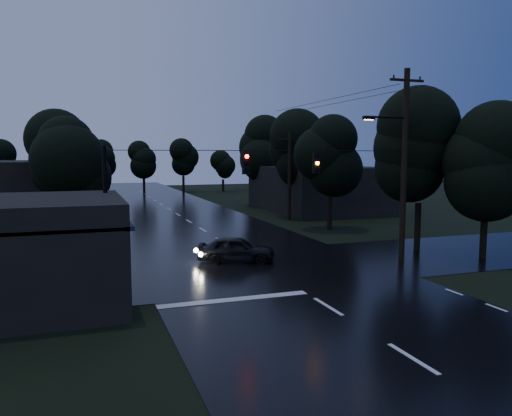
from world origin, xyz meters
TOP-DOWN VIEW (x-y plane):
  - ground at (0.00, 0.00)m, footprint 160.00×160.00m
  - main_road at (0.00, 30.00)m, footprint 12.00×120.00m
  - cross_street at (0.00, 12.00)m, footprint 60.00×9.00m
  - building_far_right at (14.00, 34.00)m, footprint 10.00×14.00m
  - building_far_left at (-14.00, 40.00)m, footprint 10.00×16.00m
  - utility_pole_main at (7.41, 11.00)m, footprint 3.50×0.30m
  - utility_pole_far at (8.30, 28.00)m, footprint 2.00×0.30m
  - anchor_pole_left at (-7.50, 11.00)m, footprint 0.18×0.18m
  - span_signals at (0.56, 10.99)m, footprint 15.00×0.37m
  - tree_corner_near at (10.00, 13.00)m, footprint 4.48×4.48m
  - tree_corner_far at (12.00, 10.00)m, footprint 3.92×3.92m
  - tree_left_a at (-9.00, 22.00)m, footprint 3.92×3.92m
  - tree_left_b at (-9.60, 30.00)m, footprint 4.20×4.20m
  - tree_left_c at (-10.20, 40.00)m, footprint 4.48×4.48m
  - tree_right_a at (9.00, 22.00)m, footprint 4.20×4.20m
  - tree_right_b at (9.60, 30.00)m, footprint 4.48×4.48m
  - tree_right_c at (10.20, 40.00)m, footprint 4.76×4.76m
  - car at (-0.90, 13.55)m, footprint 4.32×2.86m

SIDE VIEW (x-z plane):
  - ground at x=0.00m, z-range 0.00..0.00m
  - main_road at x=0.00m, z-range -0.01..0.01m
  - cross_street at x=0.00m, z-range -0.01..0.01m
  - car at x=-0.90m, z-range 0.00..1.37m
  - building_far_right at x=14.00m, z-range 0.00..4.40m
  - building_far_left at x=-14.00m, z-range 0.00..5.00m
  - anchor_pole_left at x=-7.50m, z-range 0.00..6.00m
  - utility_pole_far at x=8.30m, z-range 0.13..7.63m
  - tree_corner_far at x=12.00m, z-range 1.11..9.37m
  - tree_left_a at x=-9.00m, z-range 1.11..9.37m
  - span_signals at x=0.56m, z-range 4.69..5.80m
  - utility_pole_main at x=7.41m, z-range 0.26..10.26m
  - tree_left_b at x=-9.60m, z-range 1.19..10.04m
  - tree_right_a at x=9.00m, z-range 1.19..10.04m
  - tree_corner_near at x=10.00m, z-range 1.27..10.71m
  - tree_left_c at x=-10.20m, z-range 1.27..10.71m
  - tree_right_b at x=9.60m, z-range 1.27..10.71m
  - tree_right_c at x=10.20m, z-range 1.35..11.38m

